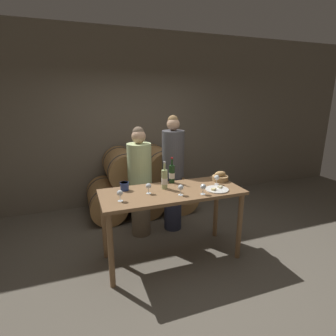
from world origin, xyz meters
TOP-DOWN VIEW (x-y plane):
  - ground_plane at (0.00, 0.00)m, footprint 10.00×10.00m
  - stone_wall_back at (0.00, 2.14)m, footprint 10.00×0.12m
  - barrel_stack at (-0.00, 1.55)m, footprint 1.90×0.95m
  - tasting_table at (0.00, 0.00)m, footprint 1.74×0.71m
  - person_left at (-0.22, 0.74)m, footprint 0.35×0.35m
  - person_right at (0.29, 0.74)m, footprint 0.33×0.33m
  - wine_bottle_red at (0.11, 0.29)m, footprint 0.08×0.08m
  - wine_bottle_white at (-0.06, 0.10)m, footprint 0.08×0.08m
  - blue_crock at (-0.54, 0.21)m, footprint 0.11×0.11m
  - bread_basket at (0.76, 0.14)m, footprint 0.22×0.22m
  - cheese_plate at (0.53, -0.17)m, footprint 0.29×0.29m
  - wine_glass_far_left at (-0.65, -0.12)m, footprint 0.07×0.07m
  - wine_glass_left at (-0.30, -0.00)m, footprint 0.07×0.07m
  - wine_glass_center at (0.04, -0.17)m, footprint 0.07×0.07m
  - wine_glass_right at (0.30, -0.24)m, footprint 0.07×0.07m
  - wine_glass_far_right at (0.63, 0.02)m, footprint 0.07×0.07m

SIDE VIEW (x-z plane):
  - ground_plane at x=0.00m, z-range 0.00..0.00m
  - barrel_stack at x=0.00m, z-range -0.06..1.10m
  - tasting_table at x=0.00m, z-range 0.34..1.27m
  - person_left at x=-0.22m, z-range 0.01..1.65m
  - person_right at x=0.29m, z-range 0.02..1.80m
  - cheese_plate at x=0.53m, z-range 0.92..0.95m
  - bread_basket at x=0.76m, z-range 0.91..1.05m
  - blue_crock at x=-0.54m, z-range 0.93..1.03m
  - wine_glass_far_left at x=-0.65m, z-range 0.95..1.08m
  - wine_glass_left at x=-0.30m, z-range 0.95..1.08m
  - wine_glass_center at x=0.04m, z-range 0.95..1.08m
  - wine_glass_right at x=0.30m, z-range 0.95..1.08m
  - wine_glass_far_right at x=0.63m, z-range 0.95..1.08m
  - wine_bottle_red at x=0.11m, z-range 0.88..1.22m
  - wine_bottle_white at x=-0.06m, z-range 0.88..1.23m
  - stone_wall_back at x=0.00m, z-range 0.00..3.20m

